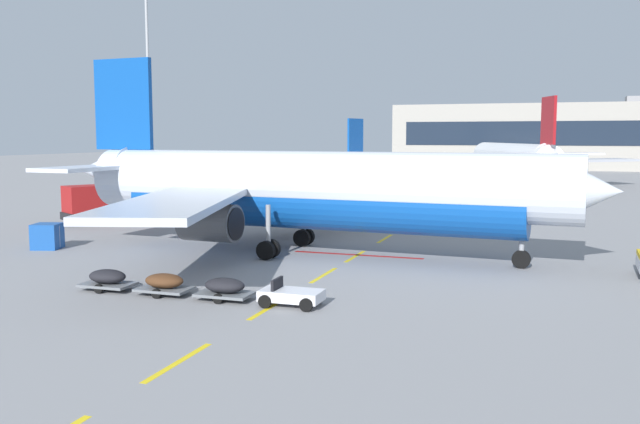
{
  "coord_description": "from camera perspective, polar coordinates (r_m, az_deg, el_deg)",
  "views": [
    {
      "loc": [
        29.06,
        -16.83,
        7.12
      ],
      "look_at": [
        16.08,
        20.65,
        2.67
      ],
      "focal_mm": 38.24,
      "sensor_mm": 36.0,
      "label": 1
    }
  ],
  "objects": [
    {
      "name": "apron_paint_markings",
      "position": [
        56.71,
        7.71,
        -0.87
      ],
      "size": [
        8.0,
        96.64,
        0.01
      ],
      "color": "yellow",
      "rests_on": "ground"
    },
    {
      "name": "airliner_foreground",
      "position": [
        41.01,
        -0.99,
        1.96
      ],
      "size": [
        34.78,
        34.58,
        12.2
      ],
      "color": "silver",
      "rests_on": "ground"
    },
    {
      "name": "airliner_far_center",
      "position": [
        84.27,
        -1.0,
        3.63
      ],
      "size": [
        25.45,
        26.3,
        9.43
      ],
      "color": "silver",
      "rests_on": "ground"
    },
    {
      "name": "airliner_far_right",
      "position": [
        101.32,
        15.9,
        4.31
      ],
      "size": [
        31.72,
        33.07,
        11.91
      ],
      "color": "white",
      "rests_on": "ground"
    },
    {
      "name": "ground_power_truck",
      "position": [
        58.49,
        -17.56,
        0.73
      ],
      "size": [
        5.67,
        7.23,
        3.14
      ],
      "color": "black",
      "rests_on": "ground"
    },
    {
      "name": "baggage_train",
      "position": [
        30.7,
        -10.45,
        -6.1
      ],
      "size": [
        11.61,
        1.66,
        1.14
      ],
      "color": "silver",
      "rests_on": "ground"
    },
    {
      "name": "uld_cargo_container",
      "position": [
        46.4,
        -21.86,
        -1.89
      ],
      "size": [
        1.99,
        1.96,
        1.6
      ],
      "color": "#194C9E",
      "rests_on": "ground"
    },
    {
      "name": "apron_light_mast_near",
      "position": [
        91.32,
        -14.26,
        13.36
      ],
      "size": [
        1.8,
        1.8,
        30.45
      ],
      "color": "slate",
      "rests_on": "ground"
    },
    {
      "name": "terminal_satellite",
      "position": [
        161.17,
        20.97,
        5.92
      ],
      "size": [
        78.78,
        25.38,
        15.48
      ],
      "color": "#9E998E",
      "rests_on": "ground"
    }
  ]
}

